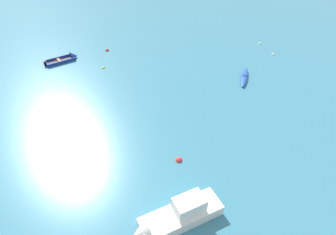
{
  "coord_description": "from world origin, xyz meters",
  "views": [
    {
      "loc": [
        -0.83,
        6.67,
        15.13
      ],
      "look_at": [
        0.0,
        24.76,
        0.15
      ],
      "focal_mm": 30.51,
      "sensor_mm": 36.0,
      "label": 1
    }
  ],
  "objects_px": {
    "rowboat_deep_blue_foreground_center": "(68,58)",
    "mooring_buoy_between_boats_left": "(179,160)",
    "kayak_blue_near_right": "(244,77)",
    "mooring_buoy_outer_edge": "(107,51)",
    "mooring_buoy_trailing": "(273,54)",
    "mooring_buoy_between_boats_right": "(104,68)",
    "mooring_buoy_central": "(260,44)",
    "motor_launch_white_back_row_right": "(175,217)"
  },
  "relations": [
    {
      "from": "mooring_buoy_between_boats_left",
      "to": "motor_launch_white_back_row_right",
      "type": "bearing_deg",
      "value": -96.84
    },
    {
      "from": "mooring_buoy_outer_edge",
      "to": "mooring_buoy_between_boats_right",
      "type": "relative_size",
      "value": 1.31
    },
    {
      "from": "mooring_buoy_between_boats_left",
      "to": "mooring_buoy_trailing",
      "type": "relative_size",
      "value": 1.52
    },
    {
      "from": "kayak_blue_near_right",
      "to": "mooring_buoy_central",
      "type": "relative_size",
      "value": 11.04
    },
    {
      "from": "rowboat_deep_blue_foreground_center",
      "to": "mooring_buoy_trailing",
      "type": "xyz_separation_m",
      "value": [
        22.98,
        0.17,
        -0.16
      ]
    },
    {
      "from": "motor_launch_white_back_row_right",
      "to": "mooring_buoy_central",
      "type": "height_order",
      "value": "motor_launch_white_back_row_right"
    },
    {
      "from": "mooring_buoy_outer_edge",
      "to": "mooring_buoy_between_boats_right",
      "type": "xyz_separation_m",
      "value": [
        0.11,
        -4.05,
        0.0
      ]
    },
    {
      "from": "kayak_blue_near_right",
      "to": "motor_launch_white_back_row_right",
      "type": "bearing_deg",
      "value": -117.37
    },
    {
      "from": "mooring_buoy_outer_edge",
      "to": "mooring_buoy_between_boats_right",
      "type": "height_order",
      "value": "mooring_buoy_outer_edge"
    },
    {
      "from": "motor_launch_white_back_row_right",
      "to": "mooring_buoy_outer_edge",
      "type": "distance_m",
      "value": 22.98
    },
    {
      "from": "mooring_buoy_outer_edge",
      "to": "mooring_buoy_trailing",
      "type": "bearing_deg",
      "value": -5.48
    },
    {
      "from": "mooring_buoy_central",
      "to": "rowboat_deep_blue_foreground_center",
      "type": "bearing_deg",
      "value": -172.32
    },
    {
      "from": "rowboat_deep_blue_foreground_center",
      "to": "mooring_buoy_between_boats_left",
      "type": "relative_size",
      "value": 7.44
    },
    {
      "from": "kayak_blue_near_right",
      "to": "mooring_buoy_between_boats_right",
      "type": "height_order",
      "value": "kayak_blue_near_right"
    },
    {
      "from": "kayak_blue_near_right",
      "to": "mooring_buoy_central",
      "type": "xyz_separation_m",
      "value": [
        3.91,
        7.79,
        -0.17
      ]
    },
    {
      "from": "rowboat_deep_blue_foreground_center",
      "to": "mooring_buoy_between_boats_left",
      "type": "distance_m",
      "value": 18.89
    },
    {
      "from": "rowboat_deep_blue_foreground_center",
      "to": "kayak_blue_near_right",
      "type": "height_order",
      "value": "rowboat_deep_blue_foreground_center"
    },
    {
      "from": "mooring_buoy_between_boats_right",
      "to": "mooring_buoy_trailing",
      "type": "xyz_separation_m",
      "value": [
        18.88,
        2.23,
        0.0
      ]
    },
    {
      "from": "mooring_buoy_outer_edge",
      "to": "mooring_buoy_trailing",
      "type": "height_order",
      "value": "mooring_buoy_outer_edge"
    },
    {
      "from": "mooring_buoy_central",
      "to": "mooring_buoy_between_boats_right",
      "type": "distance_m",
      "value": 18.9
    },
    {
      "from": "motor_launch_white_back_row_right",
      "to": "rowboat_deep_blue_foreground_center",
      "type": "distance_m",
      "value": 22.62
    },
    {
      "from": "mooring_buoy_central",
      "to": "mooring_buoy_between_boats_left",
      "type": "relative_size",
      "value": 0.7
    },
    {
      "from": "mooring_buoy_between_boats_right",
      "to": "mooring_buoy_central",
      "type": "bearing_deg",
      "value": 15.56
    },
    {
      "from": "mooring_buoy_trailing",
      "to": "mooring_buoy_between_boats_right",
      "type": "bearing_deg",
      "value": -173.26
    },
    {
      "from": "mooring_buoy_outer_edge",
      "to": "mooring_buoy_between_boats_right",
      "type": "distance_m",
      "value": 4.06
    },
    {
      "from": "mooring_buoy_between_boats_right",
      "to": "mooring_buoy_trailing",
      "type": "bearing_deg",
      "value": 6.74
    },
    {
      "from": "kayak_blue_near_right",
      "to": "mooring_buoy_trailing",
      "type": "bearing_deg",
      "value": 47.23
    },
    {
      "from": "motor_launch_white_back_row_right",
      "to": "mooring_buoy_between_boats_right",
      "type": "height_order",
      "value": "motor_launch_white_back_row_right"
    },
    {
      "from": "rowboat_deep_blue_foreground_center",
      "to": "kayak_blue_near_right",
      "type": "relative_size",
      "value": 0.96
    },
    {
      "from": "kayak_blue_near_right",
      "to": "mooring_buoy_outer_edge",
      "type": "xyz_separation_m",
      "value": [
        -14.4,
        6.78,
        -0.17
      ]
    },
    {
      "from": "motor_launch_white_back_row_right",
      "to": "mooring_buoy_between_boats_left",
      "type": "height_order",
      "value": "motor_launch_white_back_row_right"
    },
    {
      "from": "rowboat_deep_blue_foreground_center",
      "to": "mooring_buoy_between_boats_left",
      "type": "bearing_deg",
      "value": -54.15
    },
    {
      "from": "mooring_buoy_between_boats_right",
      "to": "mooring_buoy_trailing",
      "type": "relative_size",
      "value": 1.07
    },
    {
      "from": "mooring_buoy_between_boats_right",
      "to": "kayak_blue_near_right",
      "type": "bearing_deg",
      "value": -10.79
    },
    {
      "from": "mooring_buoy_between_boats_left",
      "to": "mooring_buoy_between_boats_right",
      "type": "height_order",
      "value": "mooring_buoy_between_boats_left"
    },
    {
      "from": "mooring_buoy_central",
      "to": "mooring_buoy_outer_edge",
      "type": "distance_m",
      "value": 18.34
    },
    {
      "from": "motor_launch_white_back_row_right",
      "to": "mooring_buoy_between_boats_right",
      "type": "distance_m",
      "value": 19.09
    },
    {
      "from": "kayak_blue_near_right",
      "to": "mooring_buoy_between_boats_right",
      "type": "relative_size",
      "value": 11.01
    },
    {
      "from": "motor_launch_white_back_row_right",
      "to": "kayak_blue_near_right",
      "type": "distance_m",
      "value": 17.18
    },
    {
      "from": "mooring_buoy_outer_edge",
      "to": "rowboat_deep_blue_foreground_center",
      "type": "bearing_deg",
      "value": -153.47
    },
    {
      "from": "motor_launch_white_back_row_right",
      "to": "kayak_blue_near_right",
      "type": "xyz_separation_m",
      "value": [
        7.9,
        15.26,
        -0.37
      ]
    },
    {
      "from": "kayak_blue_near_right",
      "to": "mooring_buoy_outer_edge",
      "type": "height_order",
      "value": "kayak_blue_near_right"
    }
  ]
}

